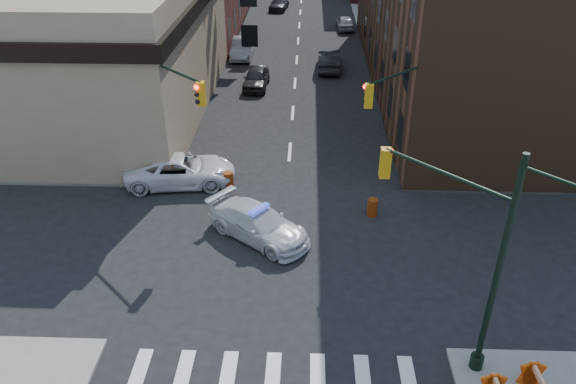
# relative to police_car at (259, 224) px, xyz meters

# --- Properties ---
(ground) EXTENTS (140.00, 140.00, 0.00)m
(ground) POSITION_rel_police_car_xyz_m (1.11, -1.19, -0.74)
(ground) COLOR black
(ground) RESTS_ON ground
(sidewalk_nw) EXTENTS (34.00, 54.50, 0.15)m
(sidewalk_nw) POSITION_rel_police_car_xyz_m (-21.89, 31.56, -0.67)
(sidewalk_nw) COLOR gray
(sidewalk_nw) RESTS_ON ground
(sidewalk_ne) EXTENTS (34.00, 54.50, 0.15)m
(sidewalk_ne) POSITION_rel_police_car_xyz_m (24.11, 31.56, -0.67)
(sidewalk_ne) COLOR gray
(sidewalk_ne) RESTS_ON ground
(bank_building) EXTENTS (22.00, 22.00, 9.00)m
(bank_building) POSITION_rel_police_car_xyz_m (-15.89, 15.31, 3.76)
(bank_building) COLOR #9C8266
(bank_building) RESTS_ON ground
(signal_pole_se) EXTENTS (5.40, 5.27, 8.00)m
(signal_pole_se) POSITION_rel_police_car_xyz_m (7.15, -6.71, 3.87)
(signal_pole_se) COLOR black
(signal_pole_se) RESTS_ON sidewalk_se
(signal_pole_nw) EXTENTS (3.58, 3.67, 8.00)m
(signal_pole_nw) POSITION_rel_police_car_xyz_m (-4.74, 4.15, 3.60)
(signal_pole_nw) COLOR black
(signal_pole_nw) RESTS_ON sidewalk_nw
(signal_pole_ne) EXTENTS (3.67, 3.58, 8.00)m
(signal_pole_ne) POSITION_rel_police_car_xyz_m (6.94, 4.16, 3.60)
(signal_pole_ne) COLOR black
(signal_pole_ne) RESTS_ON sidewalk_ne
(tree_ne_near) EXTENTS (3.00, 3.00, 4.85)m
(tree_ne_near) POSITION_rel_police_car_xyz_m (8.61, 24.81, 2.75)
(tree_ne_near) COLOR black
(tree_ne_near) RESTS_ON sidewalk_ne
(tree_ne_far) EXTENTS (3.00, 3.00, 4.85)m
(tree_ne_far) POSITION_rel_police_car_xyz_m (8.61, 32.81, 2.75)
(tree_ne_far) COLOR black
(tree_ne_far) RESTS_ON sidewalk_ne
(police_car) EXTENTS (5.32, 4.79, 1.49)m
(police_car) POSITION_rel_police_car_xyz_m (0.00, 0.00, 0.00)
(police_car) COLOR silver
(police_car) RESTS_ON ground
(pickup) EXTENTS (5.99, 3.32, 1.59)m
(pickup) POSITION_rel_police_car_xyz_m (-4.52, 4.83, 0.05)
(pickup) COLOR silver
(pickup) RESTS_ON ground
(parked_car_wnear) EXTENTS (1.93, 4.41, 1.48)m
(parked_car_wnear) POSITION_rel_police_car_xyz_m (-1.81, 19.78, -0.00)
(parked_car_wnear) COLOR black
(parked_car_wnear) RESTS_ON ground
(parked_car_wfar) EXTENTS (1.72, 4.94, 1.63)m
(parked_car_wfar) POSITION_rel_police_car_xyz_m (-3.66, 27.44, 0.07)
(parked_car_wfar) COLOR gray
(parked_car_wfar) RESTS_ON ground
(parked_car_wdeep) EXTENTS (2.37, 4.77, 1.33)m
(parked_car_wdeep) POSITION_rel_police_car_xyz_m (-1.39, 46.07, -0.08)
(parked_car_wdeep) COLOR black
(parked_car_wdeep) RESTS_ON ground
(parked_car_enear) EXTENTS (1.86, 5.05, 1.65)m
(parked_car_enear) POSITION_rel_police_car_xyz_m (3.82, 24.29, 0.08)
(parked_car_enear) COLOR black
(parked_car_enear) RESTS_ON ground
(parked_car_efar) EXTENTS (1.85, 4.12, 1.38)m
(parked_car_efar) POSITION_rel_police_car_xyz_m (5.80, 37.34, -0.06)
(parked_car_efar) COLOR gray
(parked_car_efar) RESTS_ON ground
(pedestrian_a) EXTENTS (0.59, 0.41, 1.57)m
(pedestrian_a) POSITION_rel_police_car_xyz_m (-5.39, 4.81, 0.19)
(pedestrian_a) COLOR black
(pedestrian_a) RESTS_ON sidewalk_nw
(pedestrian_b) EXTENTS (0.85, 0.69, 1.63)m
(pedestrian_b) POSITION_rel_police_car_xyz_m (-9.04, 5.30, 0.22)
(pedestrian_b) COLOR black
(pedestrian_b) RESTS_ON sidewalk_nw
(pedestrian_c) EXTENTS (1.25, 0.87, 1.97)m
(pedestrian_c) POSITION_rel_police_car_xyz_m (-11.89, 6.07, 0.39)
(pedestrian_c) COLOR #1E232D
(pedestrian_c) RESTS_ON sidewalk_nw
(barrel_road) EXTENTS (0.52, 0.52, 0.88)m
(barrel_road) POSITION_rel_police_car_xyz_m (5.33, 2.04, -0.30)
(barrel_road) COLOR #C76309
(barrel_road) RESTS_ON ground
(barrel_bank) EXTENTS (0.69, 0.69, 0.94)m
(barrel_bank) POSITION_rel_police_car_xyz_m (-1.95, 4.41, -0.27)
(barrel_bank) COLOR red
(barrel_bank) RESTS_ON ground
(barricade_nw_a) EXTENTS (1.36, 0.70, 1.01)m
(barricade_nw_a) POSITION_rel_police_car_xyz_m (-5.39, 4.77, -0.09)
(barricade_nw_a) COLOR #C36209
(barricade_nw_a) RESTS_ON sidewalk_nw
(barricade_nw_b) EXTENTS (1.40, 0.91, 0.97)m
(barricade_nw_b) POSITION_rel_police_car_xyz_m (-10.31, 5.57, -0.11)
(barricade_nw_b) COLOR #C03509
(barricade_nw_b) RESTS_ON sidewalk_nw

